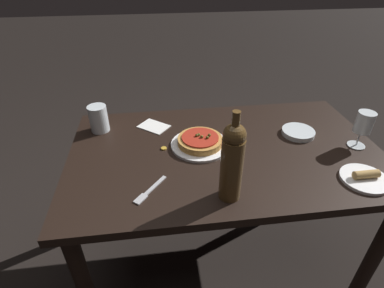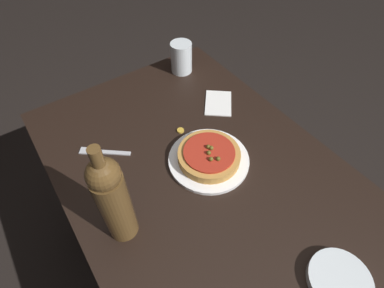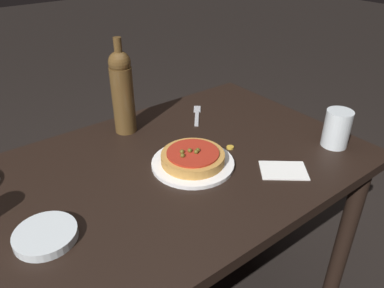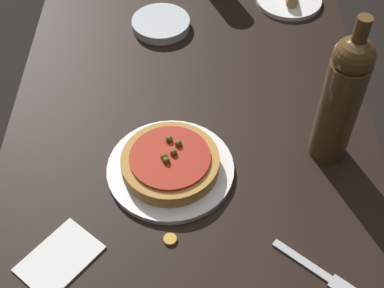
% 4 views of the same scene
% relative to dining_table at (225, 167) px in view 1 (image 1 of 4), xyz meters
% --- Properties ---
extents(ground_plane, '(14.00, 14.00, 0.00)m').
position_rel_dining_table_xyz_m(ground_plane, '(0.00, 0.00, -0.62)').
color(ground_plane, black).
extents(dining_table, '(1.32, 0.78, 0.72)m').
position_rel_dining_table_xyz_m(dining_table, '(0.00, 0.00, 0.00)').
color(dining_table, black).
rests_on(dining_table, ground_plane).
extents(dinner_plate, '(0.25, 0.25, 0.01)m').
position_rel_dining_table_xyz_m(dinner_plate, '(0.11, -0.04, 0.10)').
color(dinner_plate, white).
rests_on(dinner_plate, dining_table).
extents(pizza, '(0.19, 0.19, 0.05)m').
position_rel_dining_table_xyz_m(pizza, '(0.11, -0.04, 0.12)').
color(pizza, '#BC843D').
rests_on(pizza, dinner_plate).
extents(wine_glass, '(0.07, 0.07, 0.16)m').
position_rel_dining_table_xyz_m(wine_glass, '(-0.56, 0.05, 0.20)').
color(wine_glass, silver).
rests_on(wine_glass, dining_table).
extents(wine_bottle, '(0.08, 0.08, 0.33)m').
position_rel_dining_table_xyz_m(wine_bottle, '(0.05, 0.28, 0.24)').
color(wine_bottle, brown).
rests_on(wine_bottle, dining_table).
extents(water_cup, '(0.08, 0.08, 0.12)m').
position_rel_dining_table_xyz_m(water_cup, '(0.55, -0.23, 0.16)').
color(water_cup, silver).
rests_on(water_cup, dining_table).
extents(side_bowl, '(0.15, 0.15, 0.02)m').
position_rel_dining_table_xyz_m(side_bowl, '(-0.35, -0.07, 0.11)').
color(side_bowl, silver).
rests_on(side_bowl, dining_table).
extents(fork, '(0.12, 0.14, 0.00)m').
position_rel_dining_table_xyz_m(fork, '(0.33, 0.22, 0.10)').
color(fork, '#B7B7BC').
rests_on(fork, dining_table).
extents(side_plate, '(0.17, 0.17, 0.04)m').
position_rel_dining_table_xyz_m(side_plate, '(-0.46, 0.26, 0.10)').
color(side_plate, white).
rests_on(side_plate, dining_table).
extents(paper_napkin, '(0.17, 0.16, 0.00)m').
position_rel_dining_table_xyz_m(paper_napkin, '(0.30, -0.23, 0.10)').
color(paper_napkin, white).
rests_on(paper_napkin, dining_table).
extents(bottle_cap, '(0.02, 0.02, 0.01)m').
position_rel_dining_table_xyz_m(bottle_cap, '(0.26, -0.04, 0.10)').
color(bottle_cap, gold).
rests_on(bottle_cap, dining_table).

